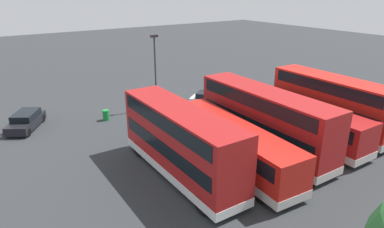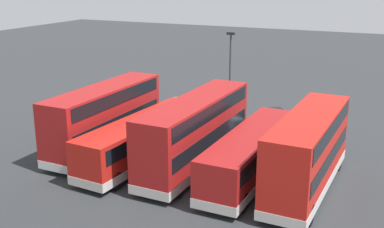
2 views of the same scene
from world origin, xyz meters
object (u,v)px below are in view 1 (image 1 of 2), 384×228
object	(u,v)px
bus_single_deck_fourth	(232,143)
bus_double_decker_fifth	(180,141)
bus_double_decker_near_end	(331,102)
car_hatchback_silver	(211,100)
bus_single_deck_second	(300,119)
car_small_green	(26,121)
waste_bin_yellow	(106,115)
lamp_post_tall	(155,66)
bus_double_decker_third	(264,118)

from	to	relation	value
bus_single_deck_fourth	bus_double_decker_fifth	size ratio (longest dim) A/B	1.08
bus_double_decker_near_end	car_hatchback_silver	size ratio (longest dim) A/B	2.44
bus_single_deck_second	car_small_green	size ratio (longest dim) A/B	2.48
bus_single_deck_fourth	waste_bin_yellow	world-z (taller)	bus_single_deck_fourth
bus_double_decker_near_end	bus_single_deck_fourth	world-z (taller)	bus_double_decker_near_end
car_hatchback_silver	waste_bin_yellow	bearing A→B (deg)	-12.89
bus_double_decker_near_end	bus_double_decker_fifth	size ratio (longest dim) A/B	0.98
bus_single_deck_fourth	car_hatchback_silver	world-z (taller)	bus_single_deck_fourth
bus_single_deck_second	lamp_post_tall	size ratio (longest dim) A/B	1.59
lamp_post_tall	bus_double_decker_third	bearing A→B (deg)	100.63
bus_single_deck_fourth	car_small_green	world-z (taller)	bus_single_deck_fourth
bus_single_deck_second	bus_double_decker_fifth	world-z (taller)	bus_double_decker_fifth
bus_double_decker_near_end	car_hatchback_silver	world-z (taller)	bus_double_decker_near_end
lamp_post_tall	bus_single_deck_second	bearing A→B (deg)	116.13
bus_single_deck_second	bus_double_decker_third	xyz separation A→B (m)	(3.82, -0.25, 0.83)
lamp_post_tall	waste_bin_yellow	size ratio (longest dim) A/B	7.67
bus_double_decker_third	car_small_green	size ratio (longest dim) A/B	2.56
car_hatchback_silver	car_small_green	size ratio (longest dim) A/B	0.94
bus_double_decker_third	car_hatchback_silver	size ratio (longest dim) A/B	2.71
bus_double_decker_third	bus_single_deck_fourth	bearing A→B (deg)	9.97
car_hatchback_silver	bus_double_decker_near_end	bearing A→B (deg)	113.94
bus_double_decker_third	lamp_post_tall	distance (m)	12.58
bus_single_deck_second	bus_double_decker_fifth	distance (m)	10.97
lamp_post_tall	bus_single_deck_fourth	bearing A→B (deg)	84.42
bus_single_deck_fourth	waste_bin_yellow	size ratio (longest dim) A/B	12.48
bus_single_deck_fourth	lamp_post_tall	world-z (taller)	lamp_post_tall
bus_double_decker_near_end	bus_single_deck_second	bearing A→B (deg)	-4.40
bus_double_decker_third	car_hatchback_silver	world-z (taller)	bus_double_decker_third
bus_double_decker_third	bus_double_decker_fifth	bearing A→B (deg)	-1.52
bus_double_decker_fifth	lamp_post_tall	xyz separation A→B (m)	(-4.81, -12.04, 1.86)
bus_double_decker_fifth	car_hatchback_silver	distance (m)	13.87
car_hatchback_silver	lamp_post_tall	world-z (taller)	lamp_post_tall
bus_double_decker_near_end	lamp_post_tall	bearing A→B (deg)	-53.07
bus_double_decker_fifth	waste_bin_yellow	size ratio (longest dim) A/B	11.57
bus_single_deck_second	waste_bin_yellow	world-z (taller)	bus_single_deck_second
bus_double_decker_third	car_small_green	bearing A→B (deg)	-45.59
bus_double_decker_fifth	car_hatchback_silver	xyz separation A→B (m)	(-9.77, -9.69, -1.75)
bus_double_decker_near_end	bus_single_deck_fourth	distance (m)	10.86
bus_double_decker_near_end	bus_double_decker_third	xyz separation A→B (m)	(7.28, -0.51, 0.00)
car_small_green	waste_bin_yellow	world-z (taller)	car_small_green
bus_single_deck_fourth	lamp_post_tall	bearing A→B (deg)	-95.58
lamp_post_tall	waste_bin_yellow	xyz separation A→B (m)	(5.24, 0.01, -3.83)
bus_double_decker_fifth	lamp_post_tall	distance (m)	13.10
bus_double_decker_third	bus_single_deck_second	bearing A→B (deg)	176.30
bus_single_deck_second	bus_double_decker_fifth	xyz separation A→B (m)	(10.93, -0.44, 0.83)
bus_double_decker_near_end	car_hatchback_silver	bearing A→B (deg)	-66.06
waste_bin_yellow	bus_double_decker_near_end	bearing A→B (deg)	139.35
bus_double_decker_fifth	car_small_green	distance (m)	15.66
lamp_post_tall	bus_double_decker_fifth	bearing A→B (deg)	68.21
car_hatchback_silver	car_small_green	distance (m)	17.12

